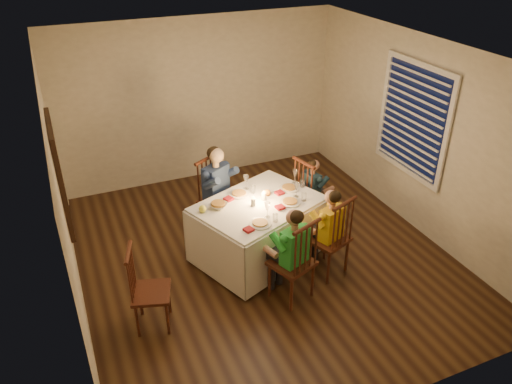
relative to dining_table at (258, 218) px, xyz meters
name	(u,v)px	position (x,y,z in m)	size (l,w,h in m)	color
ground	(263,255)	(0.05, -0.02, -0.56)	(5.00, 5.00, 0.00)	black
wall_left	(63,204)	(-2.20, -0.02, 0.74)	(0.02, 5.00, 2.60)	beige
wall_right	(418,136)	(2.30, -0.02, 0.74)	(0.02, 5.00, 2.60)	beige
wall_back	(199,101)	(0.05, 2.48, 0.74)	(4.50, 0.02, 2.60)	beige
ceiling	(264,54)	(0.05, -0.02, 2.04)	(5.00, 5.00, 0.00)	white
dining_table	(258,218)	(0.00, 0.00, 0.00)	(1.81, 1.57, 0.76)	silver
chair_adult	(220,230)	(-0.27, 0.74, -0.56)	(0.44, 0.42, 1.08)	#34110E
chair_near_left	(290,296)	(0.03, -0.87, -0.56)	(0.44, 0.42, 1.08)	#34110E
chair_near_right	(325,270)	(0.64, -0.63, -0.56)	(0.44, 0.42, 1.08)	#34110E
chair_end	(310,226)	(0.96, 0.34, -0.56)	(0.44, 0.42, 1.08)	#34110E
chair_extra	(156,324)	(-1.52, -0.70, -0.56)	(0.41, 0.39, 0.99)	#34110E
adult	(220,230)	(-0.27, 0.74, -0.56)	(0.47, 0.43, 1.27)	navy
child_green	(290,296)	(0.03, -0.87, -0.56)	(0.42, 0.38, 1.18)	green
child_yellow	(325,270)	(0.64, -0.63, -0.56)	(0.40, 0.37, 1.15)	gold
child_teal	(310,226)	(0.96, 0.34, -0.56)	(0.34, 0.31, 1.04)	#1A3242
setting_adult	(239,194)	(-0.15, 0.28, 0.24)	(0.26, 0.26, 0.02)	silver
setting_green	(260,224)	(-0.18, -0.45, 0.24)	(0.26, 0.26, 0.02)	silver
setting_yellow	(290,202)	(0.35, -0.16, 0.24)	(0.26, 0.26, 0.02)	silver
setting_teal	(289,188)	(0.50, 0.17, 0.24)	(0.26, 0.26, 0.02)	silver
candle_left	(253,202)	(-0.08, -0.03, 0.28)	(0.06, 0.06, 0.10)	silver
candle_right	(264,197)	(0.09, 0.04, 0.28)	(0.06, 0.06, 0.10)	silver
squash	(202,209)	(-0.70, 0.06, 0.27)	(0.09, 0.09, 0.09)	#F2F03F
orange_fruit	(267,192)	(0.18, 0.13, 0.27)	(0.08, 0.08, 0.08)	orange
serving_bowl	(218,206)	(-0.49, 0.09, 0.25)	(0.21, 0.21, 0.05)	silver
wall_mirror	(60,174)	(-2.16, 0.28, 0.94)	(0.06, 0.95, 1.15)	black
window_blinds	(412,120)	(2.26, 0.08, 0.94)	(0.07, 1.34, 1.54)	black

